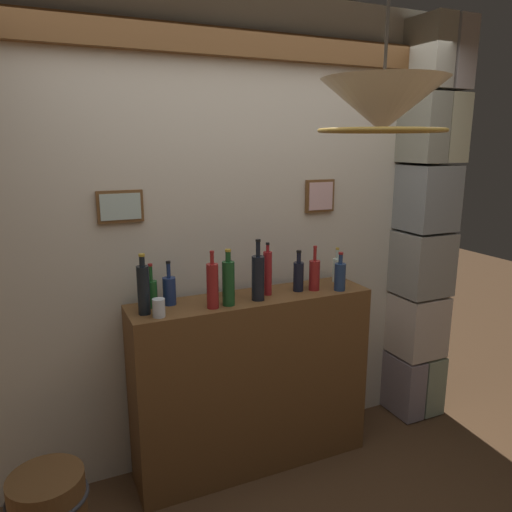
% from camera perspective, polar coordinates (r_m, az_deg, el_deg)
% --- Properties ---
extents(panelled_rear_partition, '(3.05, 0.15, 2.74)m').
position_cam_1_polar(panelled_rear_partition, '(2.91, -2.40, 3.44)').
color(panelled_rear_partition, beige).
rests_on(panelled_rear_partition, ground).
extents(stone_pillar, '(0.34, 0.36, 2.66)m').
position_cam_1_polar(stone_pillar, '(3.50, 18.78, 2.74)').
color(stone_pillar, gray).
rests_on(stone_pillar, ground).
extents(bar_shelf_unit, '(1.41, 0.33, 1.07)m').
position_cam_1_polar(bar_shelf_unit, '(2.99, -0.41, -14.55)').
color(bar_shelf_unit, brown).
rests_on(bar_shelf_unit, ground).
extents(liquor_bottle_whiskey, '(0.06, 0.06, 0.27)m').
position_cam_1_polar(liquor_bottle_whiskey, '(2.91, 6.83, -2.14)').
color(liquor_bottle_whiskey, maroon).
rests_on(liquor_bottle_whiskey, bar_shelf_unit).
extents(liquor_bottle_brandy, '(0.07, 0.07, 0.24)m').
position_cam_1_polar(liquor_bottle_brandy, '(2.68, -10.09, -3.92)').
color(liquor_bottle_brandy, navy).
rests_on(liquor_bottle_brandy, bar_shelf_unit).
extents(liquor_bottle_bourbon, '(0.06, 0.06, 0.24)m').
position_cam_1_polar(liquor_bottle_bourbon, '(2.65, -12.12, -4.19)').
color(liquor_bottle_bourbon, '#1A5322').
rests_on(liquor_bottle_bourbon, bar_shelf_unit).
extents(liquor_bottle_sherry, '(0.06, 0.06, 0.31)m').
position_cam_1_polar(liquor_bottle_sherry, '(2.58, -5.10, -3.42)').
color(liquor_bottle_sherry, maroon).
rests_on(liquor_bottle_sherry, bar_shelf_unit).
extents(liquor_bottle_mezcal, '(0.06, 0.06, 0.24)m').
position_cam_1_polar(liquor_bottle_mezcal, '(2.88, 4.98, -2.25)').
color(liquor_bottle_mezcal, black).
rests_on(liquor_bottle_mezcal, bar_shelf_unit).
extents(liquor_bottle_rum, '(0.07, 0.07, 0.31)m').
position_cam_1_polar(liquor_bottle_rum, '(2.62, -3.24, -3.07)').
color(liquor_bottle_rum, '#194C23').
rests_on(liquor_bottle_rum, bar_shelf_unit).
extents(liquor_bottle_port, '(0.05, 0.05, 0.31)m').
position_cam_1_polar(liquor_bottle_port, '(2.79, 1.35, -1.94)').
color(liquor_bottle_port, maroon).
rests_on(liquor_bottle_port, bar_shelf_unit).
extents(liquor_bottle_rye, '(0.05, 0.05, 0.22)m').
position_cam_1_polar(liquor_bottle_rye, '(3.10, 9.40, -1.52)').
color(liquor_bottle_rye, silver).
rests_on(liquor_bottle_rye, bar_shelf_unit).
extents(liquor_bottle_vodka, '(0.06, 0.06, 0.32)m').
position_cam_1_polar(liquor_bottle_vodka, '(2.54, -13.01, -3.76)').
color(liquor_bottle_vodka, black).
rests_on(liquor_bottle_vodka, bar_shelf_unit).
extents(liquor_bottle_tequila, '(0.07, 0.07, 0.34)m').
position_cam_1_polar(liquor_bottle_tequila, '(2.70, 0.24, -2.46)').
color(liquor_bottle_tequila, black).
rests_on(liquor_bottle_tequila, bar_shelf_unit).
extents(liquor_bottle_scotch, '(0.07, 0.07, 0.23)m').
position_cam_1_polar(liquor_bottle_scotch, '(2.93, 9.78, -2.30)').
color(liquor_bottle_scotch, navy).
rests_on(liquor_bottle_scotch, bar_shelf_unit).
extents(glass_tumbler_rocks, '(0.06, 0.06, 0.11)m').
position_cam_1_polar(glass_tumbler_rocks, '(2.79, -3.31, -3.59)').
color(glass_tumbler_rocks, silver).
rests_on(glass_tumbler_rocks, bar_shelf_unit).
extents(glass_tumbler_highball, '(0.06, 0.06, 0.09)m').
position_cam_1_polar(glass_tumbler_highball, '(2.51, -11.29, -5.96)').
color(glass_tumbler_highball, silver).
rests_on(glass_tumbler_highball, bar_shelf_unit).
extents(pendant_lamp, '(0.47, 0.47, 0.64)m').
position_cam_1_polar(pendant_lamp, '(1.93, 14.57, 16.46)').
color(pendant_lamp, '#EFE5C6').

